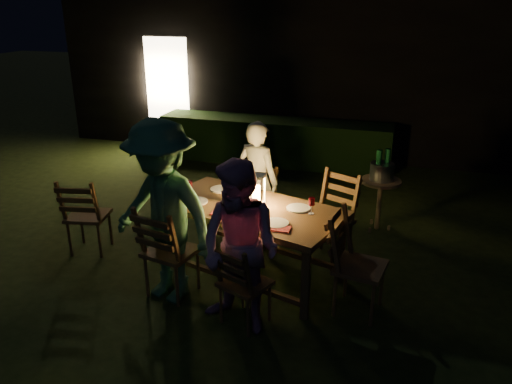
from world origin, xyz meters
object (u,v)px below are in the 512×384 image
(chair_far_right, at_px, (328,234))
(bottle_bucket_a, at_px, (378,168))
(chair_far_left, at_px, (255,217))
(person_opp_right, at_px, (240,249))
(dining_table, at_px, (250,213))
(bottle_table, at_px, (231,189))
(chair_end, at_px, (357,281))
(side_table, at_px, (381,186))
(person_opp_left, at_px, (163,213))
(ice_bucket, at_px, (382,172))
(chair_near_left, at_px, (171,266))
(bottle_bucket_b, at_px, (387,167))
(chair_near_right, at_px, (244,297))
(lantern, at_px, (257,192))
(person_house_side, at_px, (258,181))
(chair_spare, at_px, (89,228))

(chair_far_right, height_order, bottle_bucket_a, chair_far_right)
(chair_far_left, relative_size, person_opp_right, 0.59)
(dining_table, xyz_separation_m, bottle_table, (-0.24, 0.07, 0.22))
(dining_table, height_order, chair_end, chair_end)
(bottle_table, xyz_separation_m, side_table, (1.48, 1.51, -0.34))
(person_opp_left, bearing_deg, ice_bucket, 66.22)
(chair_near_left, bearing_deg, bottle_bucket_b, 60.18)
(dining_table, bearing_deg, person_opp_left, -118.76)
(side_table, bearing_deg, bottle_bucket_a, -141.34)
(chair_far_right, relative_size, person_opp_right, 0.66)
(chair_far_right, distance_m, bottle_table, 1.28)
(chair_near_right, xyz_separation_m, bottle_bucket_a, (0.99, 2.41, 0.57))
(ice_bucket, bearing_deg, side_table, 0.00)
(chair_near_right, bearing_deg, dining_table, 125.82)
(side_table, distance_m, bottle_bucket_b, 0.25)
(lantern, height_order, side_table, lantern)
(chair_near_right, xyz_separation_m, bottle_table, (-0.45, 0.94, 0.67))
(dining_table, relative_size, side_table, 3.11)
(chair_end, xyz_separation_m, bottle_bucket_a, (0.02, 1.90, 0.53))
(lantern, bearing_deg, chair_far_right, 38.35)
(person_house_side, height_order, lantern, person_house_side)
(person_opp_right, bearing_deg, person_house_side, 118.76)
(chair_near_right, xyz_separation_m, person_house_side, (-0.40, 1.78, 0.48))
(dining_table, height_order, ice_bucket, ice_bucket)
(chair_far_right, height_order, ice_bucket, chair_far_right)
(chair_far_left, distance_m, lantern, 1.11)
(person_opp_right, distance_m, bottle_table, 1.09)
(person_house_side, bearing_deg, bottle_bucket_a, -138.99)
(chair_near_right, bearing_deg, bottle_bucket_a, 90.02)
(chair_near_left, bearing_deg, person_opp_right, -8.56)
(ice_bucket, relative_size, bottle_bucket_b, 0.94)
(bottle_bucket_b, bearing_deg, lantern, -127.84)
(chair_near_right, height_order, bottle_table, bottle_table)
(person_opp_left, bearing_deg, lantern, 60.11)
(chair_far_left, xyz_separation_m, ice_bucket, (1.46, 0.71, 0.51))
(bottle_table, xyz_separation_m, bottle_bucket_b, (1.53, 1.55, -0.10))
(ice_bucket, relative_size, bottle_bucket_a, 0.94)
(chair_end, height_order, side_table, chair_end)
(chair_near_right, height_order, chair_end, chair_end)
(chair_near_left, relative_size, person_house_side, 0.70)
(side_table, bearing_deg, person_opp_right, -112.84)
(chair_near_left, distance_m, bottle_bucket_b, 3.01)
(chair_near_right, distance_m, person_opp_right, 0.53)
(bottle_bucket_a, bearing_deg, chair_far_left, -154.41)
(chair_near_left, height_order, side_table, chair_near_left)
(chair_spare, height_order, person_opp_right, person_opp_right)
(bottle_bucket_a, bearing_deg, chair_far_right, -114.75)
(ice_bucket, bearing_deg, bottle_bucket_a, -141.34)
(dining_table, relative_size, person_opp_right, 1.33)
(ice_bucket, bearing_deg, dining_table, -128.23)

